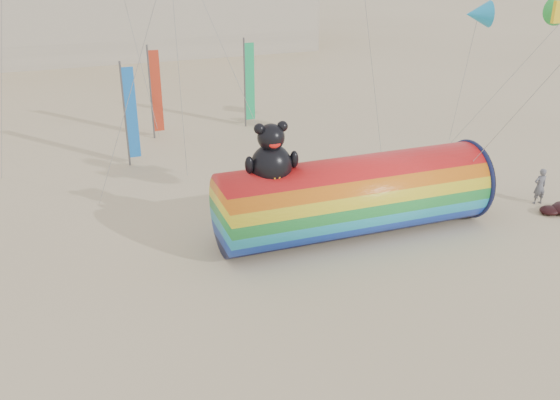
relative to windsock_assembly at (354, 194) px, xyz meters
name	(u,v)px	position (x,y,z in m)	size (l,w,h in m)	color
ground	(281,284)	(-3.94, -2.67, -1.63)	(160.00, 160.00, 0.00)	#CCB58C
windsock_assembly	(354,194)	(0.00, 0.00, 0.00)	(10.64, 3.24, 4.90)	red
kite_handler	(540,186)	(8.75, -0.25, -0.82)	(0.59, 0.38, 1.61)	slate
festival_banners	(181,95)	(-3.83, 13.32, 1.01)	(8.04, 4.39, 5.20)	#59595E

